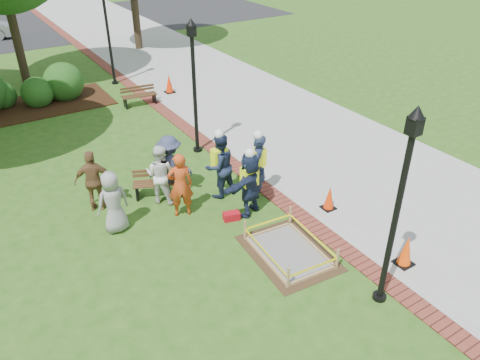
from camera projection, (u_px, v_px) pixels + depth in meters
ground at (249, 242)px, 11.30m from camera, size 100.00×100.00×0.00m
sidewalk at (219, 87)px, 20.87m from camera, size 6.00×60.00×0.02m
brick_edging at (152, 101)px, 19.37m from camera, size 0.50×60.00×0.03m
mulch_bed at (21, 109)px, 18.62m from camera, size 7.00×3.00×0.05m
parking_lot at (24, 28)px, 30.91m from camera, size 36.00×12.00×0.01m
wet_concrete_pad at (289, 245)px, 10.84m from camera, size 1.88×2.43×0.55m
bench_near at (159, 188)px, 13.02m from camera, size 1.43×0.94×0.74m
bench_far at (140, 100)px, 18.91m from camera, size 1.42×0.61×0.75m
cone_front at (406, 251)px, 10.43m from camera, size 0.39×0.39×0.77m
cone_back at (329, 198)px, 12.39m from camera, size 0.35×0.35×0.69m
cone_far at (169, 84)px, 20.09m from camera, size 0.41×0.41×0.81m
toolbox at (231, 216)px, 12.08m from camera, size 0.47×0.33×0.21m
lamp_near at (400, 198)px, 8.44m from camera, size 0.28×0.28×4.26m
lamp_mid at (194, 78)px, 14.25m from camera, size 0.28×0.28×4.26m
lamp_far at (107, 28)px, 20.06m from camera, size 0.28×0.28×4.26m
shrub_c at (40, 105)px, 19.02m from camera, size 1.26×1.26×1.26m
shrub_d at (67, 98)px, 19.74m from camera, size 1.63×1.63×1.63m
shrub_e at (5, 107)px, 18.88m from camera, size 1.11×1.11×1.11m
casual_person_a at (113, 202)px, 11.35m from camera, size 0.55×0.38×1.63m
casual_person_b at (180, 185)px, 11.90m from camera, size 0.65×0.52×1.78m
casual_person_c at (160, 174)px, 12.48m from camera, size 0.62×0.63×1.68m
casual_person_d at (94, 181)px, 12.14m from camera, size 0.64×0.54×1.70m
casual_person_e at (170, 167)px, 12.71m from camera, size 0.68×0.58×1.80m
hivis_worker_a at (249, 182)px, 11.93m from camera, size 0.65×0.53×1.90m
hivis_worker_b at (257, 164)px, 12.66m from camera, size 0.66×0.69×1.98m
hivis_worker_c at (220, 164)px, 12.65m from camera, size 0.62×0.43×2.00m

